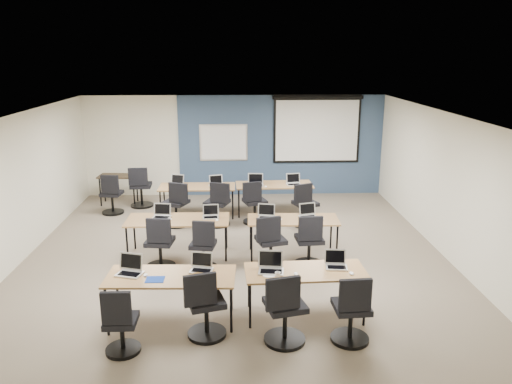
{
  "coord_description": "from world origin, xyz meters",
  "views": [
    {
      "loc": [
        0.02,
        -8.79,
        3.77
      ],
      "look_at": [
        0.4,
        0.4,
        1.19
      ],
      "focal_mm": 35.0,
      "sensor_mm": 36.0,
      "label": 1
    }
  ],
  "objects_px": {
    "training_table_back_left": "(197,188)",
    "utility_table": "(118,179)",
    "whiteboard": "(223,143)",
    "laptop_3": "(336,263)",
    "training_table_front_right": "(305,273)",
    "laptop_9": "(216,183)",
    "laptop_7": "(308,214)",
    "task_chair_9": "(218,207)",
    "laptop_4": "(162,214)",
    "laptop_8": "(177,183)",
    "task_chair_0": "(121,327)",
    "task_chair_3": "(352,315)",
    "laptop_0": "(130,269)",
    "task_chair_6": "(270,246)",
    "projector_screen": "(317,126)",
    "training_table_mid_right": "(293,221)",
    "training_table_back_right": "(274,186)",
    "laptop_5": "(211,214)",
    "task_chair_4": "(160,247)",
    "task_chair_5": "(203,249)",
    "training_table_front_left": "(171,278)",
    "task_chair_2": "(284,314)",
    "laptop_6": "(267,215)",
    "task_chair_10": "(254,206)",
    "task_chair_1": "(205,310)",
    "spare_chair_b": "(112,197)",
    "task_chair_7": "(309,245)",
    "task_chair_8": "(177,208)",
    "laptop_1": "(201,266)",
    "training_table_mid_left": "(178,221)",
    "task_chair_11": "(305,208)",
    "laptop_2": "(271,266)",
    "spare_chair_a": "(141,190)",
    "laptop_10": "(256,183)",
    "laptop_11": "(293,182)"
  },
  "relations": [
    {
      "from": "training_table_back_left",
      "to": "utility_table",
      "type": "bearing_deg",
      "value": 152.92
    },
    {
      "from": "whiteboard",
      "to": "laptop_3",
      "type": "relative_size",
      "value": 4.12
    },
    {
      "from": "training_table_front_right",
      "to": "laptop_9",
      "type": "height_order",
      "value": "laptop_9"
    },
    {
      "from": "laptop_7",
      "to": "task_chair_9",
      "type": "bearing_deg",
      "value": 123.21
    },
    {
      "from": "training_table_back_left",
      "to": "laptop_4",
      "type": "xyz_separation_m",
      "value": [
        -0.51,
        -2.28,
        0.11
      ]
    },
    {
      "from": "training_table_back_left",
      "to": "task_chair_9",
      "type": "bearing_deg",
      "value": -55.27
    },
    {
      "from": "training_table_front_right",
      "to": "laptop_8",
      "type": "height_order",
      "value": "laptop_8"
    },
    {
      "from": "task_chair_0",
      "to": "task_chair_3",
      "type": "height_order",
      "value": "task_chair_3"
    },
    {
      "from": "whiteboard",
      "to": "laptop_9",
      "type": "relative_size",
      "value": 4.03
    },
    {
      "from": "laptop_0",
      "to": "task_chair_6",
      "type": "bearing_deg",
      "value": 55.52
    },
    {
      "from": "projector_screen",
      "to": "training_table_mid_right",
      "type": "bearing_deg",
      "value": -104.5
    },
    {
      "from": "training_table_back_right",
      "to": "laptop_5",
      "type": "xyz_separation_m",
      "value": [
        -1.41,
        -2.44,
        0.1
      ]
    },
    {
      "from": "task_chair_4",
      "to": "task_chair_5",
      "type": "xyz_separation_m",
      "value": [
        0.78,
        -0.07,
        -0.02
      ]
    },
    {
      "from": "task_chair_5",
      "to": "laptop_8",
      "type": "xyz_separation_m",
      "value": [
        -0.8,
        3.23,
        0.39
      ]
    },
    {
      "from": "training_table_front_left",
      "to": "task_chair_2",
      "type": "distance_m",
      "value": 1.7
    },
    {
      "from": "task_chair_2",
      "to": "laptop_6",
      "type": "relative_size",
      "value": 3.15
    },
    {
      "from": "training_table_front_left",
      "to": "task_chair_10",
      "type": "distance_m",
      "value": 4.5
    },
    {
      "from": "training_table_front_left",
      "to": "task_chair_1",
      "type": "distance_m",
      "value": 0.71
    },
    {
      "from": "laptop_0",
      "to": "task_chair_3",
      "type": "bearing_deg",
      "value": 2.98
    },
    {
      "from": "training_table_back_right",
      "to": "spare_chair_b",
      "type": "height_order",
      "value": "spare_chair_b"
    },
    {
      "from": "task_chair_7",
      "to": "task_chair_4",
      "type": "bearing_deg",
      "value": 175.52
    },
    {
      "from": "task_chair_8",
      "to": "utility_table",
      "type": "distance_m",
      "value": 2.48
    },
    {
      "from": "laptop_0",
      "to": "task_chair_1",
      "type": "xyz_separation_m",
      "value": [
        1.09,
        -0.54,
        -0.38
      ]
    },
    {
      "from": "laptop_1",
      "to": "task_chair_6",
      "type": "distance_m",
      "value": 2.02
    },
    {
      "from": "laptop_9",
      "to": "task_chair_10",
      "type": "height_order",
      "value": "task_chair_10"
    },
    {
      "from": "training_table_mid_left",
      "to": "laptop_3",
      "type": "bearing_deg",
      "value": -41.05
    },
    {
      "from": "training_table_mid_left",
      "to": "task_chair_9",
      "type": "distance_m",
      "value": 1.83
    },
    {
      "from": "training_table_mid_left",
      "to": "laptop_8",
      "type": "distance_m",
      "value": 2.54
    },
    {
      "from": "task_chair_6",
      "to": "projector_screen",
      "type": "bearing_deg",
      "value": 56.69
    },
    {
      "from": "laptop_6",
      "to": "task_chair_11",
      "type": "relative_size",
      "value": 0.32
    },
    {
      "from": "task_chair_2",
      "to": "whiteboard",
      "type": "bearing_deg",
      "value": 83.64
    },
    {
      "from": "training_table_mid_left",
      "to": "task_chair_1",
      "type": "distance_m",
      "value": 3.02
    },
    {
      "from": "training_table_mid_right",
      "to": "task_chair_1",
      "type": "bearing_deg",
      "value": -116.22
    },
    {
      "from": "projector_screen",
      "to": "task_chair_5",
      "type": "xyz_separation_m",
      "value": [
        -2.77,
        -4.9,
        -1.49
      ]
    },
    {
      "from": "task_chair_7",
      "to": "utility_table",
      "type": "xyz_separation_m",
      "value": [
        -4.33,
        4.14,
        0.24
      ]
    },
    {
      "from": "training_table_mid_left",
      "to": "task_chair_5",
      "type": "relative_size",
      "value": 2.0
    },
    {
      "from": "whiteboard",
      "to": "laptop_4",
      "type": "bearing_deg",
      "value": -105.15
    },
    {
      "from": "laptop_5",
      "to": "task_chair_6",
      "type": "height_order",
      "value": "task_chair_6"
    },
    {
      "from": "laptop_6",
      "to": "task_chair_6",
      "type": "bearing_deg",
      "value": -76.18
    },
    {
      "from": "projector_screen",
      "to": "laptop_8",
      "type": "height_order",
      "value": "projector_screen"
    },
    {
      "from": "laptop_0",
      "to": "laptop_2",
      "type": "relative_size",
      "value": 0.98
    },
    {
      "from": "training_table_mid_left",
      "to": "spare_chair_a",
      "type": "distance_m",
      "value": 3.44
    },
    {
      "from": "training_table_front_left",
      "to": "task_chair_1",
      "type": "bearing_deg",
      "value": -38.57
    },
    {
      "from": "task_chair_9",
      "to": "laptop_0",
      "type": "bearing_deg",
      "value": -85.53
    },
    {
      "from": "spare_chair_a",
      "to": "laptop_10",
      "type": "bearing_deg",
      "value": -17.82
    },
    {
      "from": "laptop_7",
      "to": "task_chair_3",
      "type": "bearing_deg",
      "value": -101.77
    },
    {
      "from": "laptop_7",
      "to": "training_table_back_left",
      "type": "bearing_deg",
      "value": 119.65
    },
    {
      "from": "task_chair_10",
      "to": "laptop_11",
      "type": "height_order",
      "value": "task_chair_10"
    },
    {
      "from": "task_chair_3",
      "to": "task_chair_5",
      "type": "xyz_separation_m",
      "value": [
        -2.11,
        2.42,
        -0.02
      ]
    },
    {
      "from": "laptop_0",
      "to": "training_table_back_right",
      "type": "bearing_deg",
      "value": 80.3
    }
  ]
}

